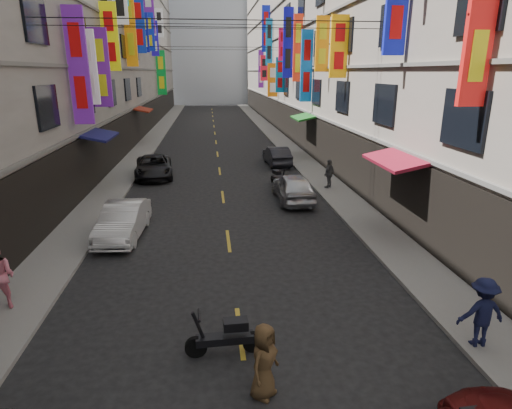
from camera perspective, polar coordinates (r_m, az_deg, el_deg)
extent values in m
cube|color=slate|center=(39.96, -14.08, 8.01)|extent=(2.00, 90.00, 0.12)
cube|color=slate|center=(40.14, 3.33, 8.53)|extent=(2.00, 90.00, 0.12)
cube|color=gray|center=(40.89, -24.04, 20.60)|extent=(10.00, 90.00, 19.00)
cube|color=black|center=(39.91, -15.60, 9.97)|extent=(0.12, 85.50, 3.00)
cube|color=#66635E|center=(39.74, -15.79, 12.40)|extent=(0.16, 90.00, 0.14)
cube|color=#66635E|center=(39.64, -16.18, 17.00)|extent=(0.16, 90.00, 0.14)
cube|color=#66635E|center=(39.79, -16.59, 21.60)|extent=(0.16, 90.00, 0.14)
cube|color=gray|center=(41.24, 12.45, 21.57)|extent=(10.00, 90.00, 19.00)
cube|color=black|center=(40.12, 4.72, 10.57)|extent=(0.12, 85.50, 3.00)
cube|color=#66635E|center=(39.95, 4.77, 12.99)|extent=(0.16, 90.00, 0.14)
cube|color=#66635E|center=(39.85, 4.89, 17.59)|extent=(0.16, 90.00, 0.14)
cube|color=#66635E|center=(39.99, 5.02, 22.17)|extent=(0.16, 90.00, 0.14)
cube|color=silver|center=(89.26, -6.24, 20.30)|extent=(18.00, 8.00, 22.00)
cube|color=red|center=(13.43, 27.93, 21.46)|extent=(0.75, 0.18, 4.64)
cylinder|color=black|center=(13.45, 28.12, 21.43)|extent=(0.85, 0.08, 0.08)
cube|color=#651B99|center=(22.09, -22.59, 16.61)|extent=(0.91, 0.18, 5.19)
cylinder|color=black|center=(22.10, -22.72, 16.59)|extent=(1.01, 0.08, 0.08)
cube|color=silver|center=(23.93, -21.43, 16.64)|extent=(0.82, 0.18, 3.60)
cylinder|color=black|center=(23.94, -21.55, 16.62)|extent=(0.92, 0.08, 0.08)
cube|color=#FFAD0D|center=(24.64, 11.01, 19.94)|extent=(0.94, 0.18, 3.18)
cylinder|color=black|center=(24.65, 11.13, 19.94)|extent=(1.04, 0.08, 0.08)
cube|color=#60198A|center=(26.01, -20.02, 16.73)|extent=(1.00, 0.18, 4.16)
cylinder|color=black|center=(26.02, -20.13, 16.72)|extent=(1.10, 0.08, 0.08)
cube|color=orange|center=(28.31, 8.82, 20.39)|extent=(0.82, 0.18, 3.24)
cylinder|color=black|center=(28.33, 8.92, 20.38)|extent=(0.92, 0.08, 0.08)
cube|color=#F9F80D|center=(29.34, -18.87, 20.40)|extent=(0.98, 0.18, 3.96)
cylinder|color=black|center=(29.35, -18.97, 20.39)|extent=(1.08, 0.08, 0.08)
cube|color=blue|center=(32.28, 6.75, 17.83)|extent=(0.83, 0.18, 4.93)
cylinder|color=black|center=(32.29, 6.85, 17.83)|extent=(0.93, 0.08, 0.08)
cube|color=red|center=(35.85, 5.59, 20.02)|extent=(0.72, 0.18, 5.01)
cylinder|color=black|center=(35.86, 5.67, 20.01)|extent=(0.82, 0.08, 0.08)
cube|color=orange|center=(37.26, -16.48, 21.83)|extent=(0.88, 0.18, 5.96)
cylinder|color=black|center=(37.27, -16.56, 21.82)|extent=(0.98, 0.08, 0.08)
cube|color=#0E0EA5|center=(39.71, 4.30, 20.66)|extent=(0.86, 0.18, 5.77)
cylinder|color=black|center=(39.72, 4.37, 20.66)|extent=(0.96, 0.08, 0.08)
cube|color=#0E2AA6|center=(41.85, -15.34, 22.17)|extent=(1.00, 0.18, 4.79)
cylinder|color=black|center=(41.86, -15.41, 22.16)|extent=(1.10, 0.08, 0.08)
cube|color=#E21549|center=(42.22, 3.64, 20.54)|extent=(0.86, 0.18, 2.88)
cylinder|color=black|center=(42.23, 3.71, 20.54)|extent=(0.96, 0.08, 0.08)
cube|color=#0C6D99|center=(43.85, 3.20, 16.87)|extent=(0.81, 0.18, 3.30)
cylinder|color=black|center=(43.86, 3.27, 16.87)|extent=(0.91, 0.08, 0.08)
cube|color=#0D159B|center=(45.50, -14.68, 21.27)|extent=(0.83, 0.18, 3.55)
cylinder|color=black|center=(45.50, -14.75, 21.27)|extent=(0.93, 0.08, 0.08)
cube|color=#0F25B6|center=(47.98, -14.10, 21.41)|extent=(1.09, 0.18, 3.67)
cylinder|color=black|center=(47.99, -14.17, 21.41)|extent=(1.19, 0.08, 0.08)
cube|color=#CD660B|center=(47.70, 2.24, 16.25)|extent=(1.08, 0.18, 3.46)
cylinder|color=black|center=(47.70, 2.30, 16.25)|extent=(1.18, 0.08, 0.08)
cube|color=#62198E|center=(49.38, -14.11, 23.76)|extent=(1.09, 0.18, 4.35)
cylinder|color=black|center=(49.39, -14.17, 23.75)|extent=(1.19, 0.08, 0.08)
cube|color=#0E6DAC|center=(51.98, 1.76, 20.82)|extent=(0.75, 0.18, 5.03)
cylinder|color=black|center=(51.98, 1.82, 20.82)|extent=(0.85, 0.08, 0.08)
cube|color=#210FB8|center=(54.01, -13.36, 20.75)|extent=(0.84, 0.18, 3.83)
cylinder|color=black|center=(54.01, -13.42, 20.74)|extent=(0.94, 0.08, 0.08)
cube|color=#0F1CAF|center=(54.14, 1.33, 22.37)|extent=(0.95, 0.18, 5.09)
cylinder|color=black|center=(54.15, 1.39, 22.36)|extent=(1.05, 0.08, 0.08)
cube|color=red|center=(55.25, 1.11, 17.73)|extent=(0.96, 0.18, 3.00)
cylinder|color=black|center=(55.26, 1.16, 17.73)|extent=(1.06, 0.08, 0.08)
cube|color=#0C882C|center=(57.30, -12.53, 16.77)|extent=(1.14, 0.18, 5.35)
cylinder|color=black|center=(57.31, -12.58, 16.77)|extent=(1.24, 0.08, 0.08)
cube|color=white|center=(60.05, -12.77, 22.55)|extent=(0.96, 0.18, 3.39)
cylinder|color=black|center=(60.05, -12.82, 22.55)|extent=(1.06, 0.08, 0.08)
cube|color=#5B167C|center=(59.69, 0.66, 17.62)|extent=(0.70, 0.18, 4.81)
cylinder|color=black|center=(59.70, 0.71, 17.62)|extent=(0.80, 0.08, 0.08)
cube|color=maroon|center=(16.92, 18.04, 5.73)|extent=(1.39, 3.20, 0.41)
cube|color=#181855|center=(24.02, -20.16, 8.72)|extent=(1.39, 3.20, 0.41)
cube|color=#165319|center=(32.03, 6.35, 11.54)|extent=(1.39, 3.20, 0.41)
cube|color=maroon|center=(39.66, -14.83, 12.18)|extent=(1.39, 3.20, 0.41)
cylinder|color=black|center=(19.24, -4.82, 23.36)|extent=(14.00, 0.04, 0.04)
cylinder|color=black|center=(33.29, -5.63, 22.82)|extent=(14.00, 0.04, 0.04)
cylinder|color=black|center=(47.19, -5.87, 20.18)|extent=(14.00, 0.04, 0.04)
cube|color=gold|center=(11.01, -2.16, -16.60)|extent=(0.12, 2.20, 0.01)
cube|color=gold|center=(16.33, -3.70, -4.83)|extent=(0.12, 2.20, 0.01)
cube|color=gold|center=(22.01, -4.44, 1.03)|extent=(0.12, 2.20, 0.01)
cube|color=gold|center=(27.82, -4.87, 4.47)|extent=(0.12, 2.20, 0.01)
cube|color=gold|center=(33.69, -5.16, 6.71)|extent=(0.12, 2.20, 0.01)
cube|color=gold|center=(39.61, -5.36, 8.29)|extent=(0.12, 2.20, 0.01)
cube|color=gold|center=(45.54, -5.51, 9.45)|extent=(0.12, 2.20, 0.01)
cube|color=gold|center=(51.49, -5.63, 10.35)|extent=(0.12, 2.20, 0.01)
cube|color=gold|center=(57.46, -5.72, 11.06)|extent=(0.12, 2.20, 0.01)
cube|color=gold|center=(63.42, -5.79, 11.63)|extent=(0.12, 2.20, 0.01)
cube|color=gold|center=(69.40, -5.86, 12.11)|extent=(0.12, 2.20, 0.01)
cube|color=gold|center=(75.38, -5.91, 12.51)|extent=(0.12, 2.20, 0.01)
cylinder|color=black|center=(10.17, -8.01, -18.30)|extent=(0.50, 0.14, 0.50)
cylinder|color=black|center=(10.24, -0.35, -17.84)|extent=(0.50, 0.14, 0.50)
cube|color=black|center=(10.10, -4.18, -17.42)|extent=(1.31, 0.35, 0.18)
cube|color=black|center=(9.92, -2.73, -15.66)|extent=(0.56, 0.34, 0.22)
cylinder|color=black|center=(9.92, -7.52, -16.16)|extent=(0.36, 0.09, 0.88)
cylinder|color=black|center=(9.73, -7.60, -14.44)|extent=(0.08, 0.50, 0.06)
cylinder|color=black|center=(23.46, 3.75, 2.69)|extent=(0.27, 0.51, 0.50)
cylinder|color=black|center=(24.58, 2.35, 3.39)|extent=(0.27, 0.51, 0.50)
cube|color=black|center=(23.98, 3.04, 3.40)|extent=(0.68, 1.33, 0.18)
cube|color=black|center=(24.12, 2.78, 4.34)|extent=(0.47, 0.62, 0.22)
cylinder|color=black|center=(23.43, 3.65, 3.81)|extent=(0.18, 0.36, 0.88)
cylinder|color=black|center=(23.36, 3.67, 4.65)|extent=(0.49, 0.21, 0.06)
imported|color=silver|center=(17.22, -17.30, -2.08)|extent=(1.65, 4.10, 1.33)
imported|color=black|center=(26.73, -13.47, 4.93)|extent=(2.61, 4.83, 1.29)
imported|color=#B9BABE|center=(21.16, 4.99, 2.33)|extent=(1.68, 4.16, 1.41)
imported|color=#23232A|center=(29.52, 2.81, 6.52)|extent=(1.55, 3.96, 1.29)
imported|color=#131636|center=(11.18, 27.89, -12.57)|extent=(1.08, 0.57, 1.66)
imported|color=#504F52|center=(23.40, 9.73, 4.07)|extent=(1.01, 1.00, 1.55)
imported|color=#4A341D|center=(8.81, 1.07, -20.16)|extent=(0.88, 0.93, 1.57)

